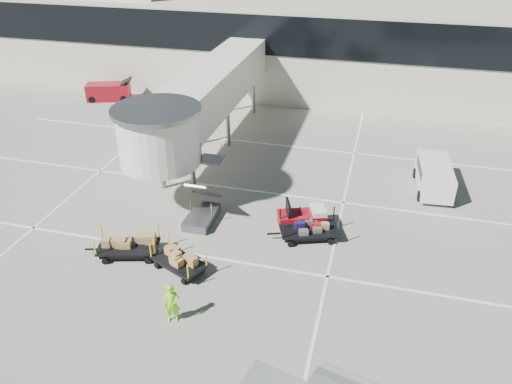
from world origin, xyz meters
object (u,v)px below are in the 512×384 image
Objects in this scene: box_cart_far at (127,247)px; ground_worker at (172,304)px; baggage_tug at (302,218)px; minivan at (434,174)px; suitcase_cart at (309,230)px; box_cart_near at (177,261)px; belt_loader at (109,92)px.

box_cart_far is 2.00× the size of ground_worker.
baggage_tug is 9.38m from minivan.
minivan is (6.46, 7.17, 0.51)m from suitcase_cart.
suitcase_cart is (0.53, -0.92, -0.09)m from baggage_tug.
ground_worker is (-4.50, -7.45, 0.42)m from suitcase_cart.
baggage_tug is at bearing 99.62° from suitcase_cart.
suitcase_cart is 1.14× the size of box_cart_near.
baggage_tug reaches higher than box_cart_near.
ground_worker is 0.43× the size of belt_loader.
minivan reaches higher than box_cart_far.
box_cart_near is (-5.13, -5.16, -0.08)m from baggage_tug.
minivan is (6.99, 6.24, 0.42)m from baggage_tug.
baggage_tug is at bearing 44.00° from ground_worker.
ground_worker is 29.37m from belt_loader.
suitcase_cart reaches higher than box_cart_far.
baggage_tug is 1.49× the size of ground_worker.
belt_loader is at bearing 150.34° from box_cart_near.
box_cart_near is 0.71× the size of minivan.
baggage_tug is 0.85× the size of box_cart_near.
box_cart_near is 16.65m from minivan.
ground_worker reaches higher than box_cart_far.
belt_loader is (-15.35, 21.08, 0.22)m from box_cart_near.
belt_loader is (-21.01, 16.84, 0.23)m from suitcase_cart.
box_cart_far is at bearing -175.90° from suitcase_cart.
box_cart_far is 0.87× the size of belt_loader.
minivan reaches higher than box_cart_near.
box_cart_near is 0.88× the size of box_cart_far.
suitcase_cart is 26.92m from belt_loader.
ground_worker is (-3.97, -8.37, 0.33)m from baggage_tug.
suitcase_cart is at bearing 8.68° from box_cart_far.
ground_worker is (4.00, -3.61, 0.39)m from box_cart_far.
suitcase_cart is at bearing -136.19° from minivan.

